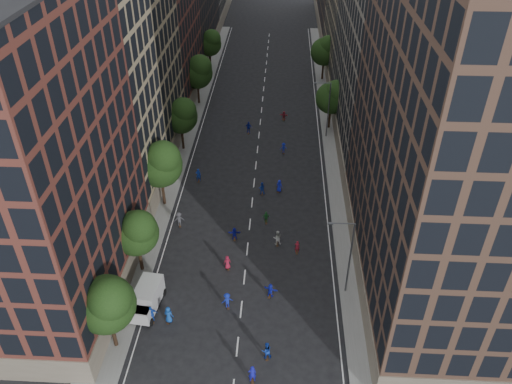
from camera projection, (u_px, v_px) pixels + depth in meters
ground at (257, 151)px, 75.06m from camera, size 240.00×240.00×0.00m
sidewalk_left at (187, 125)px, 81.66m from camera, size 4.00×105.00×0.15m
sidewalk_right at (334, 129)px, 80.60m from camera, size 4.00×105.00×0.15m
bldg_left_a at (24, 166)px, 43.60m from camera, size 14.00×22.00×30.00m
bldg_left_b at (103, 49)px, 62.00m from camera, size 14.00×26.00×34.00m
bldg_left_c at (149, 20)px, 82.47m from camera, size 14.00×20.00×28.00m
bldg_right_a at (460, 125)px, 43.44m from camera, size 14.00×30.00×36.00m
bldg_right_b at (398, 36)px, 67.94m from camera, size 14.00×28.00×33.00m
tree_left_0 at (107, 303)px, 42.65m from camera, size 5.20×5.20×8.83m
tree_left_1 at (137, 231)px, 51.04m from camera, size 4.80×4.80×8.21m
tree_left_2 at (161, 163)px, 60.33m from camera, size 5.60×5.60×9.45m
tree_left_3 at (181, 115)px, 72.06m from camera, size 5.00×5.00×8.58m
tree_left_4 at (198, 71)px, 84.93m from camera, size 5.40×5.40×9.08m
tree_left_5 at (210, 42)px, 98.22m from camera, size 4.80×4.80×8.33m
tree_right_a at (333, 96)px, 77.70m from camera, size 5.00×5.00×8.39m
tree_right_b at (325, 50)px, 93.80m from camera, size 5.20×5.20×8.83m
streetlamp_near at (348, 254)px, 48.80m from camera, size 2.64×0.22×9.06m
streetlamp_far at (327, 107)px, 75.69m from camera, size 2.64×0.22×9.06m
cargo_van at (147, 298)px, 49.19m from camera, size 2.80×5.06×2.58m
skater_0 at (169, 315)px, 48.01m from camera, size 1.05×0.83×1.87m
skater_1 at (252, 374)px, 42.65m from camera, size 0.78×0.58×1.94m
skater_2 at (266, 351)px, 44.64m from camera, size 1.04×0.89×1.87m
skater_3 at (227, 301)px, 49.55m from camera, size 1.31×1.04×1.77m
skater_4 at (152, 314)px, 48.03m from camera, size 1.22×0.85×1.92m
skater_5 at (270, 291)px, 50.77m from camera, size 1.57×0.96×1.62m
skater_6 at (227, 263)px, 54.09m from camera, size 0.95×0.81×1.66m
skater_7 at (297, 247)px, 56.21m from camera, size 0.59×0.39×1.60m
skater_8 at (277, 238)px, 57.23m from camera, size 1.00×0.83×1.90m
skater_9 at (179, 219)px, 60.04m from camera, size 1.38×1.05×1.89m
skater_10 at (266, 217)px, 60.63m from camera, size 0.95×0.47×1.56m
skater_11 at (234, 234)px, 58.08m from camera, size 1.50×0.59×1.58m
skater_12 at (279, 186)px, 65.95m from camera, size 0.99×0.83×1.72m
skater_13 at (198, 175)px, 67.90m from camera, size 0.71×0.47×1.93m
skater_14 at (262, 188)px, 65.52m from camera, size 0.85×0.67×1.73m
skater_15 at (283, 148)px, 74.18m from camera, size 1.15×0.83×1.61m
skater_16 at (249, 128)px, 79.08m from camera, size 1.21×0.73×1.94m
skater_17 at (284, 116)px, 82.93m from camera, size 1.44×0.61×1.50m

